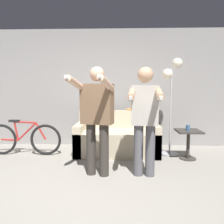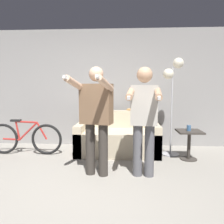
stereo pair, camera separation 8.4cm
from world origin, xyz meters
The scene contains 10 objects.
ground_plane centered at (0.00, 0.00, 0.00)m, with size 16.00×16.00×0.00m, color gray.
wall_back centered at (0.00, 2.50, 1.30)m, with size 10.00×0.05×2.60m.
couch centered at (0.46, 1.86, 0.28)m, with size 1.62×0.87×0.83m.
person_left centered at (0.17, 0.70, 0.94)m, with size 0.63×0.75×1.61m.
person_right centered at (0.87, 0.70, 0.92)m, with size 0.50×0.70×1.60m.
cat centered at (0.92, 2.19, 0.90)m, with size 0.47×0.11×0.16m.
floor_lamp centered at (1.50, 1.80, 1.41)m, with size 0.38×0.34×1.87m.
side_table centered at (1.77, 1.52, 0.38)m, with size 0.43×0.43×0.54m.
cup centered at (1.75, 1.50, 0.59)m, with size 0.07×0.07×0.10m.
bicycle centered at (-1.37, 1.67, 0.32)m, with size 1.48×0.07×0.69m.
Camera 2 is at (0.59, -2.45, 1.30)m, focal length 35.00 mm.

